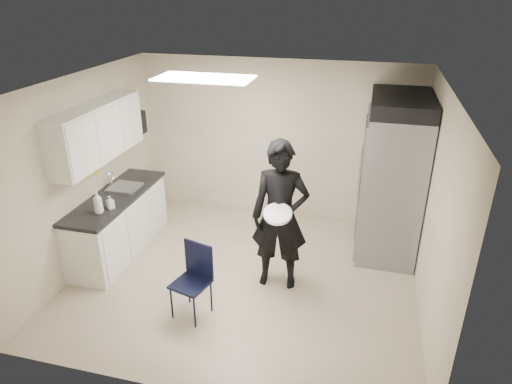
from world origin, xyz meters
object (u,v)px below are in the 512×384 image
(folding_chair, at_px, (191,284))
(man_tuxedo, at_px, (280,216))
(lower_counter, at_px, (119,225))
(commercial_fridge, at_px, (392,183))

(folding_chair, relative_size, man_tuxedo, 0.45)
(lower_counter, bearing_deg, man_tuxedo, -4.55)
(commercial_fridge, bearing_deg, folding_chair, -135.79)
(commercial_fridge, relative_size, man_tuxedo, 1.07)
(commercial_fridge, xyz_separation_m, folding_chair, (-2.23, -2.17, -0.61))
(lower_counter, bearing_deg, commercial_fridge, 15.88)
(lower_counter, distance_m, man_tuxedo, 2.49)
(lower_counter, relative_size, commercial_fridge, 0.90)
(man_tuxedo, bearing_deg, folding_chair, -138.40)
(folding_chair, bearing_deg, man_tuxedo, 61.39)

